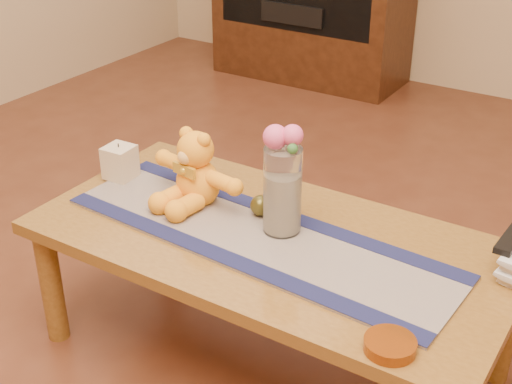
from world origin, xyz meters
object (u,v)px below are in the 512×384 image
Objects in this scene: teddy_bear at (197,168)px; glass_vase at (282,191)px; tv_remote at (511,239)px; bronze_ball at (261,206)px; book_bottom at (508,261)px; pillar_candle at (120,162)px; amber_dish at (390,345)px.

glass_vase is at bearing 5.87° from teddy_bear.
glass_vase is 0.63m from tv_remote.
bronze_ball reaches higher than book_bottom.
tv_remote is at bearing 7.68° from pillar_candle.
book_bottom is at bearing 8.13° from pillar_candle.
tv_remote is 1.31× the size of amber_dish.
teddy_bear is at bearing 157.20° from amber_dish.
pillar_candle is 1.25m from book_bottom.
book_bottom is (1.23, 0.18, -0.05)m from pillar_candle.
glass_vase is at bearing -22.64° from bronze_ball.
book_bottom is (0.70, 0.14, -0.03)m from bronze_ball.
teddy_bear reaches higher than tv_remote.
tv_remote reaches higher than bronze_ball.
bronze_ball is at bearing 148.09° from amber_dish.
bronze_ball is 0.40× the size of tv_remote.
book_bottom is at bearing 11.44° from bronze_ball.
pillar_candle is at bearing 163.72° from amber_dish.
glass_vase is 4.08× the size of bronze_ball.
teddy_bear is 0.23m from bronze_ball.
glass_vase is 0.58m from amber_dish.
tv_remote is (0.92, 0.16, -0.04)m from teddy_bear.
tv_remote is at bearing 16.04° from glass_vase.
tv_remote is 0.51m from amber_dish.
book_bottom is (0.60, 0.18, -0.13)m from glass_vase.
book_bottom is at bearing 75.00° from amber_dish.
pillar_candle reaches higher than book_bottom.
tv_remote is (0.60, 0.17, -0.05)m from glass_vase.
tv_remote is (0.70, 0.13, 0.05)m from bronze_ball.
tv_remote reaches higher than amber_dish.
bronze_ball is (0.53, 0.03, -0.02)m from pillar_candle.
bronze_ball is at bearing -166.35° from tv_remote.
pillar_candle is 1.72× the size of bronze_ball.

